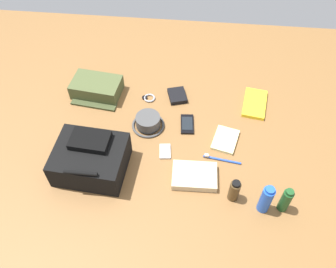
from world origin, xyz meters
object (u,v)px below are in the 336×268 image
backpack (91,159)px  shampoo_bottle (286,200)px  cologne_bottle (234,191)px  paperback_novel (255,104)px  wallet (177,96)px  media_player (165,151)px  notepad (225,140)px  toiletry_pouch (97,88)px  bucket_hat (148,122)px  deodorant_spray (266,199)px  toothbrush (220,159)px  cell_phone (187,124)px  wristwatch (149,98)px  folded_towel (194,176)px

backpack → shampoo_bottle: size_ratio=2.34×
cologne_bottle → paperback_novel: cologne_bottle is taller
wallet → media_player: bearing=69.1°
media_player → notepad: (-0.29, -0.10, 0.00)m
toiletry_pouch → cologne_bottle: cologne_bottle is taller
bucket_hat → cologne_bottle: (-0.42, 0.37, 0.03)m
toiletry_pouch → notepad: toiletry_pouch is taller
backpack → paperback_novel: 0.90m
backpack → deodorant_spray: size_ratio=2.04×
toothbrush → wallet: size_ratio=1.61×
toiletry_pouch → wallet: 0.44m
cell_phone → wristwatch: size_ratio=1.81×
folded_towel → shampoo_bottle: bearing=163.7°
backpack → wristwatch: (-0.20, -0.46, -0.07)m
backpack → cologne_bottle: 0.65m
toiletry_pouch → notepad: bearing=159.4°
cologne_bottle → cell_phone: size_ratio=0.95×
cologne_bottle → toothbrush: (0.06, -0.19, -0.05)m
backpack → toothbrush: (-0.58, -0.10, -0.07)m
shampoo_bottle → cell_phone: size_ratio=1.10×
paperback_novel → toiletry_pouch: bearing=-0.2°
backpack → toiletry_pouch: (0.09, -0.48, -0.03)m
cologne_bottle → notepad: size_ratio=0.82×
deodorant_spray → wallet: 0.75m
cologne_bottle → toiletry_pouch: bearing=-38.1°
media_player → notepad: size_ratio=0.60×
bucket_hat → wallet: bearing=-120.9°
cologne_bottle → folded_towel: size_ratio=0.61×
cologne_bottle → shampoo_bottle: bearing=171.9°
paperback_novel → bucket_hat: bearing=20.2°
paperback_novel → folded_towel: bearing=58.7°
wallet → wristwatch: bearing=-6.8°
paperback_novel → wristwatch: 0.57m
deodorant_spray → folded_towel: size_ratio=0.81×
paperback_novel → cologne_bottle: bearing=77.6°
backpack → cell_phone: (-0.42, -0.30, -0.07)m
wallet → notepad: (-0.26, 0.27, -0.00)m
cell_phone → toiletry_pouch: bearing=-19.5°
toothbrush → wallet: 0.45m
media_player → notepad: notepad is taller
folded_towel → cell_phone: bearing=-80.4°
cell_phone → toothbrush: size_ratio=0.72×
cell_phone → wallet: 0.20m
bucket_hat → shampoo_bottle: size_ratio=1.17×
wallet → notepad: wallet is taller
shampoo_bottle → deodorant_spray: 0.08m
shampoo_bottle → paperback_novel: size_ratio=0.64×
bucket_hat → wallet: size_ratio=1.50×
bucket_hat → wallet: bucket_hat is taller
backpack → wristwatch: 0.51m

